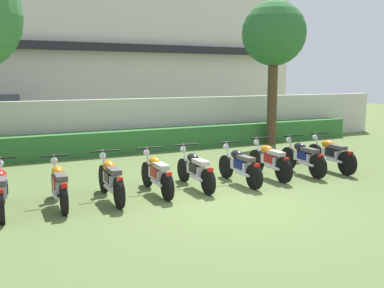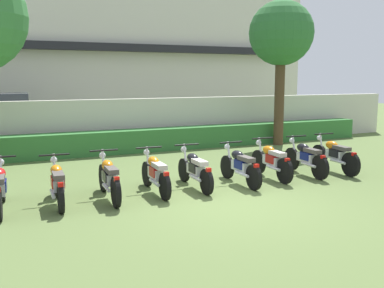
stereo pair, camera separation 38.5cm
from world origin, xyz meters
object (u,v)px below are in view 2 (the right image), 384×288
(tree_far_side, at_px, (281,35))
(motorcycle_in_row_6, at_px, (271,160))
(motorcycle_in_row_0, at_px, (0,187))
(motorcycle_in_row_3, at_px, (155,173))
(motorcycle_in_row_4, at_px, (195,169))
(motorcycle_in_row_2, at_px, (109,178))
(motorcycle_in_row_8, at_px, (334,155))
(motorcycle_in_row_1, at_px, (57,183))
(motorcycle_in_row_7, at_px, (306,158))
(motorcycle_in_row_5, at_px, (240,166))

(tree_far_side, height_order, motorcycle_in_row_6, tree_far_side)
(motorcycle_in_row_0, height_order, motorcycle_in_row_6, motorcycle_in_row_6)
(motorcycle_in_row_3, xyz_separation_m, motorcycle_in_row_4, (0.96, 0.03, -0.00))
(motorcycle_in_row_2, distance_m, motorcycle_in_row_4, 2.00)
(motorcycle_in_row_8, bearing_deg, motorcycle_in_row_1, 95.28)
(motorcycle_in_row_3, bearing_deg, motorcycle_in_row_0, 92.24)
(motorcycle_in_row_1, distance_m, motorcycle_in_row_8, 7.10)
(tree_far_side, bearing_deg, motorcycle_in_row_7, -118.09)
(motorcycle_in_row_0, bearing_deg, motorcycle_in_row_2, -88.35)
(motorcycle_in_row_4, bearing_deg, tree_far_side, -48.48)
(motorcycle_in_row_1, distance_m, motorcycle_in_row_4, 3.01)
(motorcycle_in_row_1, xyz_separation_m, motorcycle_in_row_6, (5.12, 0.13, 0.01))
(motorcycle_in_row_0, xyz_separation_m, motorcycle_in_row_8, (8.13, 0.03, 0.01))
(motorcycle_in_row_7, bearing_deg, motorcycle_in_row_3, 94.84)
(motorcycle_in_row_0, xyz_separation_m, motorcycle_in_row_3, (3.08, -0.01, -0.01))
(motorcycle_in_row_6, bearing_deg, motorcycle_in_row_4, 95.10)
(motorcycle_in_row_5, relative_size, motorcycle_in_row_8, 0.95)
(motorcycle_in_row_4, distance_m, motorcycle_in_row_5, 1.12)
(motorcycle_in_row_2, height_order, motorcycle_in_row_7, motorcycle_in_row_7)
(motorcycle_in_row_7, bearing_deg, motorcycle_in_row_6, 92.33)
(tree_far_side, height_order, motorcycle_in_row_7, tree_far_side)
(motorcycle_in_row_3, bearing_deg, motorcycle_in_row_6, -85.84)
(tree_far_side, relative_size, motorcycle_in_row_5, 2.85)
(motorcycle_in_row_5, bearing_deg, motorcycle_in_row_1, 90.81)
(motorcycle_in_row_4, xyz_separation_m, motorcycle_in_row_5, (1.12, -0.11, 0.00))
(motorcycle_in_row_0, distance_m, motorcycle_in_row_3, 3.08)
(tree_far_side, distance_m, motorcycle_in_row_8, 5.92)
(motorcycle_in_row_6, bearing_deg, motorcycle_in_row_8, -87.79)
(tree_far_side, bearing_deg, motorcycle_in_row_1, -151.71)
(motorcycle_in_row_8, bearing_deg, motorcycle_in_row_2, 95.72)
(motorcycle_in_row_4, bearing_deg, motorcycle_in_row_6, -86.19)
(motorcycle_in_row_2, bearing_deg, motorcycle_in_row_6, -84.92)
(motorcycle_in_row_3, height_order, motorcycle_in_row_5, motorcycle_in_row_5)
(motorcycle_in_row_0, relative_size, motorcycle_in_row_4, 1.03)
(motorcycle_in_row_1, bearing_deg, motorcycle_in_row_5, -87.72)
(motorcycle_in_row_6, bearing_deg, motorcycle_in_row_5, 103.19)
(motorcycle_in_row_4, distance_m, motorcycle_in_row_7, 3.15)
(motorcycle_in_row_0, distance_m, motorcycle_in_row_5, 5.16)
(motorcycle_in_row_2, distance_m, motorcycle_in_row_8, 6.08)
(motorcycle_in_row_8, bearing_deg, motorcycle_in_row_7, 93.58)
(motorcycle_in_row_1, relative_size, motorcycle_in_row_5, 0.97)
(motorcycle_in_row_0, bearing_deg, tree_far_side, -60.58)
(motorcycle_in_row_3, bearing_deg, motorcycle_in_row_1, 93.49)
(tree_far_side, bearing_deg, motorcycle_in_row_5, -133.65)
(motorcycle_in_row_1, bearing_deg, tree_far_side, -58.87)
(motorcycle_in_row_4, height_order, motorcycle_in_row_7, motorcycle_in_row_7)
(motorcycle_in_row_0, relative_size, motorcycle_in_row_5, 1.05)
(motorcycle_in_row_8, bearing_deg, motorcycle_in_row_0, 94.85)
(motorcycle_in_row_1, bearing_deg, motorcycle_in_row_0, 90.14)
(motorcycle_in_row_0, relative_size, motorcycle_in_row_8, 1.00)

